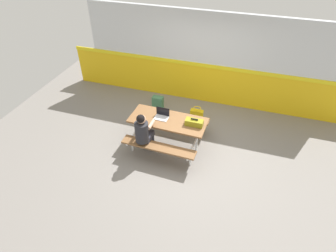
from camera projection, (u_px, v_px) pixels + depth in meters
ground_plane at (181, 147)px, 6.99m from camera, size 10.00×10.00×0.02m
accent_backdrop at (204, 61)px, 7.89m from camera, size 8.00×0.14×2.60m
picnic_table_main at (168, 125)px, 6.71m from camera, size 1.80×1.60×0.74m
student_nearer at (143, 131)px, 6.31m from camera, size 0.37×0.53×1.21m
laptop_silver at (162, 116)px, 6.65m from camera, size 0.33×0.23×0.22m
toolbox_grey at (194, 123)px, 6.40m from camera, size 0.40×0.18×0.18m
backpack_dark at (158, 104)px, 8.08m from camera, size 0.30×0.22×0.44m
tote_bag_bright at (197, 115)px, 7.67m from camera, size 0.34×0.21×0.43m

